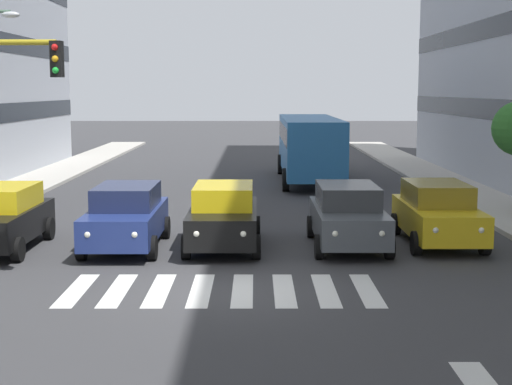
# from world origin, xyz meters

# --- Properties ---
(ground_plane) EXTENTS (180.00, 180.00, 0.00)m
(ground_plane) POSITION_xyz_m (0.00, 0.00, 0.00)
(ground_plane) COLOR #38383A
(crosswalk_markings) EXTENTS (6.75, 2.80, 0.01)m
(crosswalk_markings) POSITION_xyz_m (0.00, 0.00, 0.00)
(crosswalk_markings) COLOR silver
(crosswalk_markings) RESTS_ON ground_plane
(car_0) EXTENTS (2.02, 4.44, 1.72)m
(car_0) POSITION_xyz_m (-5.84, -5.04, 0.89)
(car_0) COLOR gold
(car_0) RESTS_ON ground_plane
(car_1) EXTENTS (2.02, 4.44, 1.72)m
(car_1) POSITION_xyz_m (-3.26, -4.58, 0.89)
(car_1) COLOR #474C51
(car_1) RESTS_ON ground_plane
(car_2) EXTENTS (2.02, 4.44, 1.72)m
(car_2) POSITION_xyz_m (0.15, -4.54, 0.89)
(car_2) COLOR black
(car_2) RESTS_ON ground_plane
(car_3) EXTENTS (2.02, 4.44, 1.72)m
(car_3) POSITION_xyz_m (2.80, -4.44, 0.89)
(car_3) COLOR navy
(car_3) RESTS_ON ground_plane
(car_4) EXTENTS (2.02, 4.44, 1.72)m
(car_4) POSITION_xyz_m (6.16, -4.24, 0.89)
(car_4) COLOR black
(car_4) RESTS_ON ground_plane
(bus_behind_traffic) EXTENTS (2.78, 10.50, 3.00)m
(bus_behind_traffic) POSITION_xyz_m (-3.26, -19.86, 1.86)
(bus_behind_traffic) COLOR #286BAD
(bus_behind_traffic) RESTS_ON ground_plane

